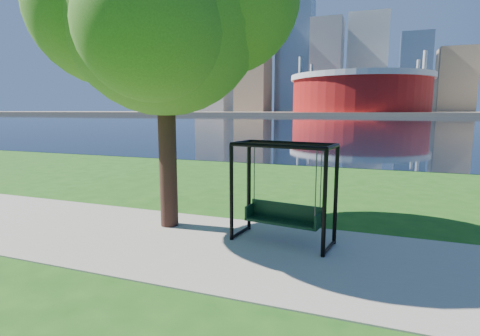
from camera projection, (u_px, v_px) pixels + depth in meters
The scene contains 8 objects.
ground at pixel (253, 243), 8.26m from camera, with size 900.00×900.00×0.00m, color #1E5114.
path at pixel (245, 250), 7.79m from camera, with size 120.00×4.00×0.03m, color #9E937F.
river at pixel (370, 121), 102.75m from camera, with size 900.00×180.00×0.02m, color black.
far_bank at pixel (377, 113), 291.57m from camera, with size 900.00×228.00×2.00m, color #937F60.
stadium at pixel (360, 92), 227.24m from camera, with size 83.00×83.00×32.00m.
skyline at pixel (374, 69), 300.15m from camera, with size 392.00×66.00×96.50m.
swing at pixel (283, 195), 8.14m from camera, with size 2.28×1.24×2.22m.
park_tree at pixel (163, 8), 8.74m from camera, with size 6.11×5.52×7.59m.
Camera 1 is at (2.50, -7.51, 2.90)m, focal length 28.00 mm.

